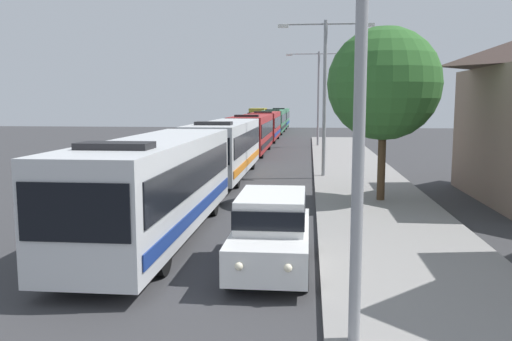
{
  "coord_description": "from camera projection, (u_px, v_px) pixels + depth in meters",
  "views": [
    {
      "loc": [
        3.3,
        -5.63,
        4.17
      ],
      "look_at": [
        1.45,
        12.7,
        1.76
      ],
      "focal_mm": 37.06,
      "sensor_mm": 36.0,
      "label": 1
    }
  ],
  "objects": [
    {
      "name": "white_suv",
      "position": [
        272.0,
        228.0,
        13.15
      ],
      "size": [
        1.86,
        4.71,
        1.9
      ],
      "color": "white",
      "rests_on": "ground_plane"
    },
    {
      "name": "bus_fourth_in_line",
      "position": [
        266.0,
        125.0,
        56.14
      ],
      "size": [
        2.58,
        11.3,
        3.21
      ],
      "color": "maroon",
      "rests_on": "ground_plane"
    },
    {
      "name": "streetlamp_mid",
      "position": [
        325.0,
        83.0,
        28.27
      ],
      "size": [
        5.06,
        0.28,
        8.29
      ],
      "color": "gray",
      "rests_on": "sidewalk"
    },
    {
      "name": "streetlamp_far",
      "position": [
        319.0,
        89.0,
        48.2
      ],
      "size": [
        5.94,
        0.28,
        8.52
      ],
      "color": "gray",
      "rests_on": "sidewalk"
    },
    {
      "name": "streetlamp_near",
      "position": [
        361.0,
        48.0,
        8.34
      ],
      "size": [
        5.37,
        0.28,
        7.96
      ],
      "color": "gray",
      "rests_on": "sidewalk"
    },
    {
      "name": "roadside_tree",
      "position": [
        384.0,
        84.0,
        21.19
      ],
      "size": [
        4.55,
        4.55,
        7.01
      ],
      "color": "#4C3823",
      "rests_on": "sidewalk"
    },
    {
      "name": "bus_lead",
      "position": [
        158.0,
        183.0,
        16.19
      ],
      "size": [
        2.58,
        11.73,
        3.21
      ],
      "color": "silver",
      "rests_on": "ground_plane"
    },
    {
      "name": "bus_middle",
      "position": [
        252.0,
        132.0,
        42.66
      ],
      "size": [
        2.58,
        12.19,
        3.21
      ],
      "color": "maroon",
      "rests_on": "ground_plane"
    },
    {
      "name": "bus_tail_end",
      "position": [
        280.0,
        117.0,
        82.97
      ],
      "size": [
        2.58,
        11.99,
        3.21
      ],
      "color": "#33724C",
      "rests_on": "ground_plane"
    },
    {
      "name": "bus_rear",
      "position": [
        274.0,
        121.0,
        69.53
      ],
      "size": [
        2.58,
        12.24,
        3.21
      ],
      "color": "#33724C",
      "rests_on": "ground_plane"
    },
    {
      "name": "box_truck_oncoming",
      "position": [
        258.0,
        118.0,
        80.84
      ],
      "size": [
        2.35,
        7.05,
        3.15
      ],
      "color": "black",
      "rests_on": "ground_plane"
    },
    {
      "name": "bus_second_in_line",
      "position": [
        226.0,
        147.0,
        29.28
      ],
      "size": [
        2.58,
        12.32,
        3.21
      ],
      "color": "silver",
      "rests_on": "ground_plane"
    }
  ]
}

